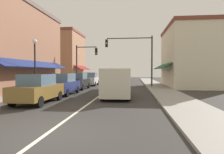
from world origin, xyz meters
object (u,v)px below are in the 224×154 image
object	(u,v)px
parked_car_second_left	(63,84)
parked_car_third_left	(78,81)
parked_car_nearest_left	(38,89)
traffic_signal_left_corner	(84,59)
van_in_lane	(117,82)
street_lamp_left_near	(35,57)
traffic_signal_mast_arm	(136,52)
parked_car_far_left	(91,79)

from	to	relation	value
parked_car_second_left	parked_car_third_left	world-z (taller)	same
parked_car_nearest_left	traffic_signal_left_corner	size ratio (longest dim) A/B	0.77
parked_car_nearest_left	parked_car_third_left	size ratio (longest dim) A/B	1.00
van_in_lane	street_lamp_left_near	xyz separation A→B (m)	(-6.33, -0.08, 1.86)
parked_car_third_left	van_in_lane	distance (m)	7.81
parked_car_nearest_left	street_lamp_left_near	xyz separation A→B (m)	(-1.78, 3.09, 2.12)
parked_car_second_left	traffic_signal_mast_arm	bearing A→B (deg)	54.14
parked_car_nearest_left	traffic_signal_mast_arm	xyz separation A→B (m)	(6.01, 12.48, 3.34)
traffic_signal_mast_arm	traffic_signal_left_corner	size ratio (longest dim) A/B	1.15
van_in_lane	traffic_signal_left_corner	distance (m)	12.23
parked_car_second_left	parked_car_far_left	world-z (taller)	same
parked_car_second_left	street_lamp_left_near	distance (m)	3.06
parked_car_third_left	street_lamp_left_near	distance (m)	6.84
parked_car_third_left	parked_car_nearest_left	bearing A→B (deg)	-88.81
parked_car_second_left	van_in_lane	world-z (taller)	van_in_lane
parked_car_far_left	traffic_signal_mast_arm	xyz separation A→B (m)	(6.09, -2.57, 3.34)
traffic_signal_left_corner	traffic_signal_mast_arm	bearing A→B (deg)	-12.12
parked_car_nearest_left	street_lamp_left_near	world-z (taller)	street_lamp_left_near
parked_car_nearest_left	van_in_lane	distance (m)	5.54
parked_car_nearest_left	parked_car_far_left	xyz separation A→B (m)	(-0.07, 15.05, 0.00)
parked_car_far_left	traffic_signal_left_corner	distance (m)	2.95
parked_car_second_left	parked_car_third_left	bearing A→B (deg)	92.67
parked_car_third_left	street_lamp_left_near	bearing A→B (deg)	-104.20
parked_car_second_left	traffic_signal_left_corner	bearing A→B (deg)	95.36
parked_car_second_left	parked_car_nearest_left	bearing A→B (deg)	-88.69
parked_car_third_left	traffic_signal_mast_arm	distance (m)	7.67
parked_car_third_left	traffic_signal_left_corner	xyz separation A→B (m)	(-0.58, 4.54, 2.64)
parked_car_far_left	traffic_signal_mast_arm	distance (m)	7.40
parked_car_far_left	parked_car_nearest_left	bearing A→B (deg)	-91.36
van_in_lane	traffic_signal_left_corner	xyz separation A→B (m)	(-5.30, 10.76, 2.37)
van_in_lane	traffic_signal_mast_arm	bearing A→B (deg)	79.52
parked_car_third_left	parked_car_far_left	distance (m)	5.66
parked_car_nearest_left	parked_car_far_left	distance (m)	15.05
parked_car_nearest_left	street_lamp_left_near	bearing A→B (deg)	120.70
parked_car_second_left	traffic_signal_mast_arm	distance (m)	10.61
parked_car_nearest_left	parked_car_far_left	world-z (taller)	same
parked_car_nearest_left	traffic_signal_mast_arm	world-z (taller)	traffic_signal_mast_arm
parked_car_second_left	parked_car_far_left	xyz separation A→B (m)	(-0.05, 10.63, 0.00)
parked_car_nearest_left	van_in_lane	size ratio (longest dim) A/B	0.79
parked_car_nearest_left	traffic_signal_left_corner	bearing A→B (deg)	93.78
parked_car_far_left	parked_car_third_left	bearing A→B (deg)	-92.61
van_in_lane	parked_car_second_left	bearing A→B (deg)	163.16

